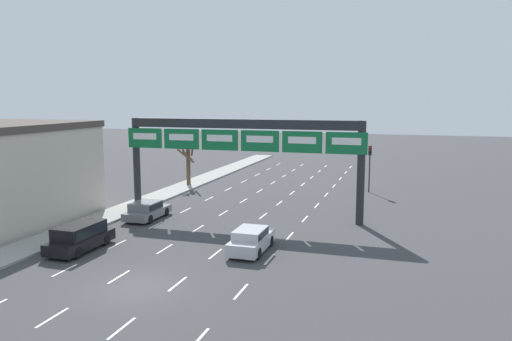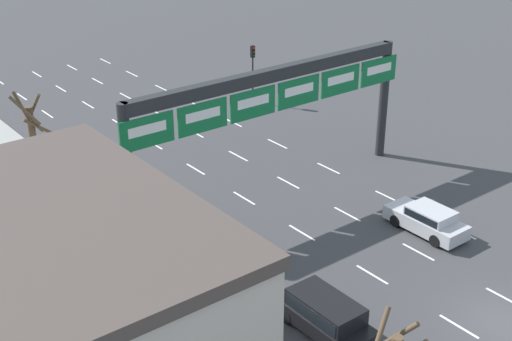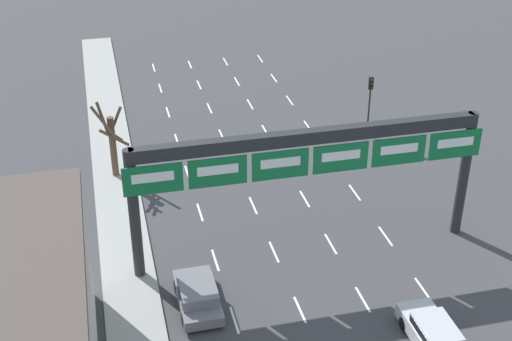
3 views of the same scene
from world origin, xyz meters
name	(u,v)px [view 1 (image 1 of 3)]	position (x,y,z in m)	size (l,w,h in m)	color
ground_plane	(137,288)	(0.00, 0.00, 0.00)	(220.00, 220.00, 0.00)	#3D3D3F
lane_dashes	(232,222)	(0.00, 13.50, 0.00)	(10.02, 67.00, 0.01)	white
sign_gantry	(241,141)	(0.00, 15.51, 5.83)	(18.99, 0.70, 7.49)	#232628
car_silver	(251,239)	(3.52, 7.07, 0.77)	(1.82, 4.41, 1.44)	#B7B7BC
car_grey	(147,210)	(-6.48, 12.42, 0.73)	(1.98, 4.25, 1.35)	slate
suv_black	(80,236)	(-6.36, 4.26, 0.92)	(1.90, 4.61, 1.64)	black
traffic_light_near_gantry	(370,159)	(8.69, 28.53, 3.24)	(0.30, 0.35, 4.53)	black
tree_bare_closest	(187,160)	(-9.59, 26.49, 2.76)	(2.24, 2.04, 5.20)	brown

